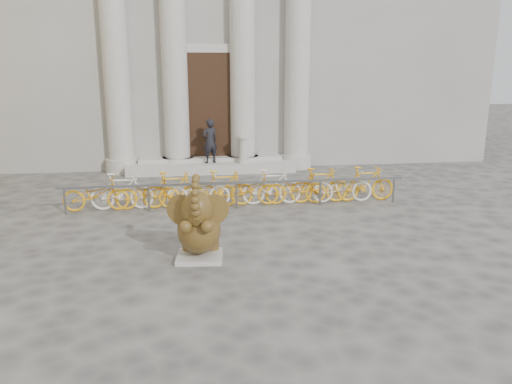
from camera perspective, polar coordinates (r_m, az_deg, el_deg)
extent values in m
plane|color=#474442|center=(9.24, -2.17, -9.51)|extent=(80.00, 80.00, 0.00)
cube|color=gray|center=(23.56, -6.15, 19.61)|extent=(22.00, 10.00, 12.00)
cube|color=black|center=(18.42, -5.34, 9.67)|extent=(2.40, 0.16, 4.00)
cylinder|color=#A8A59E|center=(18.39, -15.79, 14.51)|extent=(0.90, 0.90, 8.00)
cylinder|color=#A8A59E|center=(18.24, -9.34, 14.85)|extent=(0.90, 0.90, 8.00)
cylinder|color=#A8A59E|center=(18.34, -1.57, 15.02)|extent=(0.90, 0.90, 8.00)
cylinder|color=#A8A59E|center=(18.67, 4.76, 14.96)|extent=(0.90, 0.90, 8.00)
cube|color=#A8A59E|center=(18.19, -5.11, 2.87)|extent=(6.00, 1.20, 0.36)
cube|color=#A8A59E|center=(10.03, -6.45, -7.35)|extent=(0.96, 0.88, 0.09)
ellipsoid|color=black|center=(10.11, -6.42, -5.31)|extent=(0.81, 0.78, 0.57)
ellipsoid|color=black|center=(9.86, -6.53, -4.28)|extent=(0.96, 1.15, 0.93)
cylinder|color=black|center=(10.29, -7.69, -5.89)|extent=(0.29, 0.29, 0.23)
cylinder|color=black|center=(10.25, -5.00, -5.89)|extent=(0.29, 0.29, 0.23)
cylinder|color=black|center=(9.49, -7.90, -3.94)|extent=(0.26, 0.55, 0.35)
cylinder|color=black|center=(9.45, -5.53, -3.93)|extent=(0.26, 0.55, 0.35)
ellipsoid|color=black|center=(9.41, -6.76, -2.01)|extent=(0.66, 0.63, 0.71)
cylinder|color=black|center=(9.55, -8.51, -2.05)|extent=(0.57, 0.28, 0.60)
cylinder|color=black|center=(9.50, -4.88, -2.03)|extent=(0.60, 0.17, 0.60)
cone|color=beige|center=(9.29, -7.47, -3.17)|extent=(0.09, 0.21, 0.10)
cone|color=beige|center=(9.27, -6.16, -3.16)|extent=(0.13, 0.21, 0.10)
cube|color=slate|center=(13.31, -2.27, 1.06)|extent=(9.25, 0.06, 0.06)
cylinder|color=slate|center=(13.71, -20.99, -1.00)|extent=(0.06, 0.06, 0.70)
cylinder|color=slate|center=(13.38, -12.16, -0.73)|extent=(0.06, 0.06, 0.70)
cylinder|color=slate|center=(13.40, -2.25, -0.40)|extent=(0.06, 0.06, 0.70)
cylinder|color=slate|center=(13.80, 7.35, -0.07)|extent=(0.06, 0.06, 0.70)
cylinder|color=slate|center=(14.49, 15.45, 0.21)|extent=(0.06, 0.06, 0.70)
imported|color=#F0A615|center=(13.76, -17.84, -0.04)|extent=(1.70, 0.50, 1.00)
imported|color=silver|center=(13.66, -15.07, 0.05)|extent=(1.66, 0.47, 1.00)
imported|color=#F0A615|center=(13.59, -12.27, 0.15)|extent=(1.70, 0.50, 1.00)
imported|color=#F0A615|center=(13.55, -9.44, 0.24)|extent=(1.66, 0.47, 1.00)
imported|color=silver|center=(13.55, -6.60, 0.33)|extent=(1.70, 0.50, 1.00)
imported|color=#F0A615|center=(13.57, -3.77, 0.43)|extent=(1.66, 0.47, 1.00)
imported|color=#F0A615|center=(13.63, -0.96, 0.52)|extent=(1.70, 0.50, 1.00)
imported|color=silver|center=(13.73, 1.82, 0.61)|extent=(1.66, 0.47, 1.00)
imported|color=#F0A615|center=(13.85, 4.56, 0.69)|extent=(1.70, 0.50, 1.00)
imported|color=#F0A615|center=(14.01, 7.25, 0.78)|extent=(1.66, 0.47, 1.00)
imported|color=silver|center=(14.20, 9.86, 0.85)|extent=(1.70, 0.50, 1.00)
imported|color=#F0A615|center=(14.41, 12.41, 0.93)|extent=(1.66, 0.47, 1.00)
imported|color=black|center=(17.88, -5.30, 5.80)|extent=(0.67, 0.57, 1.56)
cylinder|color=#A8A59E|center=(17.94, -1.48, 3.54)|extent=(0.40, 0.40, 0.12)
cylinder|color=#A8A59E|center=(17.87, -1.49, 4.76)|extent=(0.28, 0.28, 0.89)
cylinder|color=#A8A59E|center=(17.80, -1.50, 6.27)|extent=(0.40, 0.40, 0.10)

